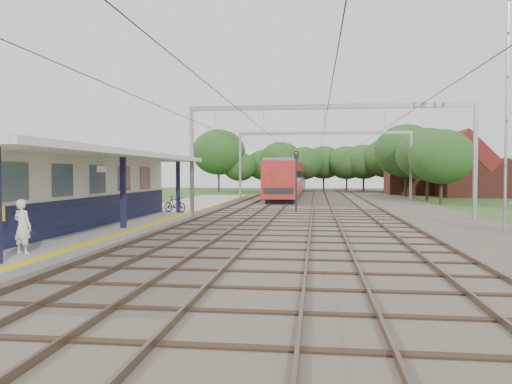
{
  "coord_description": "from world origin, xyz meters",
  "views": [
    {
      "loc": [
        2.75,
        -15.57,
        2.83
      ],
      "look_at": [
        -1.14,
        16.62,
        1.6
      ],
      "focal_mm": 35.0,
      "sensor_mm": 36.0,
      "label": 1
    }
  ],
  "objects_px": {
    "signal_post": "(296,174)",
    "bicycle": "(175,204)",
    "person": "(22,227)",
    "train": "(290,178)"
  },
  "relations": [
    {
      "from": "bicycle",
      "to": "person",
      "type": "bearing_deg",
      "value": -157.33
    },
    {
      "from": "train",
      "to": "person",
      "type": "bearing_deg",
      "value": -96.74
    },
    {
      "from": "person",
      "to": "bicycle",
      "type": "relative_size",
      "value": 0.99
    },
    {
      "from": "person",
      "to": "train",
      "type": "xyz_separation_m",
      "value": [
        5.67,
        48.02,
        1.07
      ]
    },
    {
      "from": "train",
      "to": "bicycle",
      "type": "bearing_deg",
      "value": -100.06
    },
    {
      "from": "person",
      "to": "train",
      "type": "height_order",
      "value": "train"
    },
    {
      "from": "bicycle",
      "to": "train",
      "type": "relative_size",
      "value": 0.04
    },
    {
      "from": "signal_post",
      "to": "bicycle",
      "type": "bearing_deg",
      "value": -136.66
    },
    {
      "from": "train",
      "to": "signal_post",
      "type": "relative_size",
      "value": 8.86
    },
    {
      "from": "bicycle",
      "to": "signal_post",
      "type": "xyz_separation_m",
      "value": [
        7.47,
        4.51,
        1.9
      ]
    }
  ]
}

